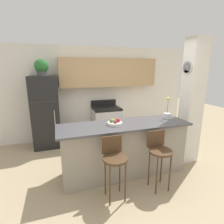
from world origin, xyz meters
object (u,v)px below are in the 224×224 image
object	(u,v)px
stove_range	(106,123)
fruit_bowl	(115,123)
bar_stool_left	(114,159)
potted_plant_on_fridge	(41,67)
refrigerator	(46,112)
orchid_vase	(167,113)
trash_bin	(70,139)
bar_stool_right	(159,152)

from	to	relation	value
stove_range	fruit_bowl	xyz separation A→B (m)	(-0.35, -1.75, 0.56)
bar_stool_left	potted_plant_on_fridge	world-z (taller)	potted_plant_on_fridge
stove_range	bar_stool_left	size ratio (longest dim) A/B	1.10
refrigerator	bar_stool_left	size ratio (longest dim) A/B	1.85
refrigerator	stove_range	size ratio (longest dim) A/B	1.68
orchid_vase	trash_bin	bearing A→B (deg)	141.47
orchid_vase	refrigerator	bearing A→B (deg)	144.86
refrigerator	bar_stool_right	size ratio (longest dim) A/B	1.85
refrigerator	bar_stool_left	world-z (taller)	refrigerator
refrigerator	trash_bin	bearing A→B (deg)	-21.50
refrigerator	potted_plant_on_fridge	world-z (taller)	potted_plant_on_fridge
bar_stool_right	orchid_vase	world-z (taller)	orchid_vase
stove_range	potted_plant_on_fridge	world-z (taller)	potted_plant_on_fridge
stove_range	bar_stool_left	world-z (taller)	stove_range
fruit_bowl	orchid_vase	bearing A→B (deg)	3.77
bar_stool_left	trash_bin	distance (m)	2.21
bar_stool_right	bar_stool_left	bearing A→B (deg)	180.00
bar_stool_right	potted_plant_on_fridge	distance (m)	3.23
refrigerator	bar_stool_right	xyz separation A→B (m)	(1.81, -2.32, -0.25)
stove_range	trash_bin	world-z (taller)	stove_range
bar_stool_left	fruit_bowl	size ratio (longest dim) A/B	3.61
stove_range	bar_stool_right	size ratio (longest dim) A/B	1.10
stove_range	bar_stool_right	distance (m)	2.35
refrigerator	fruit_bowl	size ratio (longest dim) A/B	6.69
refrigerator	orchid_vase	bearing A→B (deg)	-35.14
stove_range	fruit_bowl	world-z (taller)	fruit_bowl
bar_stool_right	fruit_bowl	size ratio (longest dim) A/B	3.61
stove_range	orchid_vase	xyz separation A→B (m)	(0.79, -1.68, 0.64)
bar_stool_left	bar_stool_right	size ratio (longest dim) A/B	1.00
stove_range	refrigerator	bearing A→B (deg)	-179.60
refrigerator	bar_stool_right	world-z (taller)	refrigerator
bar_stool_left	orchid_vase	size ratio (longest dim) A/B	2.22
potted_plant_on_fridge	orchid_vase	distance (m)	3.03
bar_stool_right	trash_bin	bearing A→B (deg)	120.96
bar_stool_right	trash_bin	size ratio (longest dim) A/B	2.55
refrigerator	trash_bin	size ratio (longest dim) A/B	4.73
fruit_bowl	bar_stool_left	bearing A→B (deg)	-109.37
refrigerator	fruit_bowl	bearing A→B (deg)	-54.62
orchid_vase	trash_bin	distance (m)	2.51
refrigerator	stove_range	bearing A→B (deg)	0.40
refrigerator	stove_range	world-z (taller)	refrigerator
bar_stool_right	stove_range	bearing A→B (deg)	95.41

